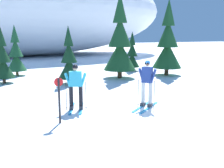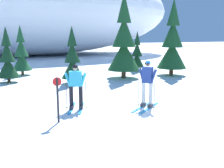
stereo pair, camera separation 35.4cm
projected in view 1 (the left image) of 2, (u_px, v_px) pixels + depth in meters
ground_plane at (135, 107)px, 10.25m from camera, size 120.00×120.00×0.00m
skier_cyan_jacket at (76, 86)px, 9.77m from camera, size 0.93×1.68×1.72m
skier_navy_jacket at (147, 83)px, 10.13m from camera, size 1.60×1.44×1.84m
pine_tree_far_left at (3, 60)px, 14.89m from camera, size 1.25×1.25×3.23m
pine_tree_left at (16, 55)px, 17.54m from camera, size 1.31×1.31×3.39m
pine_tree_center_left at (69, 60)px, 14.70m from camera, size 1.25×1.25×3.25m
pine_tree_center_right at (120, 43)px, 16.46m from camera, size 2.04×2.04×5.29m
pine_tree_right at (132, 54)px, 19.82m from camera, size 1.15×1.15×2.97m
pine_tree_far_right at (168, 44)px, 17.66m from camera, size 1.95×1.95×5.06m
snow_ridge_background at (18, 9)px, 32.34m from camera, size 37.59×19.30×11.43m
trail_marker_post at (59, 98)px, 8.31m from camera, size 0.28×0.07×1.48m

